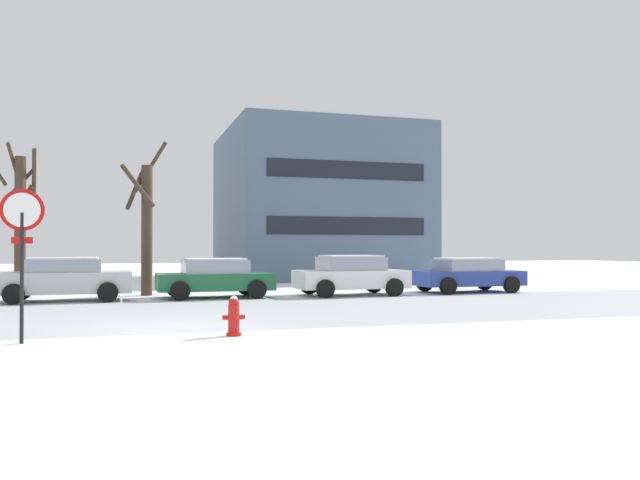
{
  "coord_description": "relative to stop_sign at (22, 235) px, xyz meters",
  "views": [
    {
      "loc": [
        -0.93,
        -14.36,
        1.74
      ],
      "look_at": [
        4.89,
        4.79,
        1.97
      ],
      "focal_mm": 36.4,
      "sensor_mm": 36.0,
      "label": 1
    }
  ],
  "objects": [
    {
      "name": "ground_plane",
      "position": [
        2.69,
        1.58,
        -1.96
      ],
      "size": [
        120.0,
        120.0,
        0.0
      ],
      "primitive_type": "plane",
      "color": "white"
    },
    {
      "name": "road_surface",
      "position": [
        2.69,
        4.73,
        -1.96
      ],
      "size": [
        80.0,
        8.32,
        0.0
      ],
      "color": "#B7BCC4",
      "rests_on": "ground"
    },
    {
      "name": "stop_sign",
      "position": [
        0.0,
        0.0,
        0.0
      ],
      "size": [
        0.76,
        0.07,
        2.8
      ],
      "color": "black",
      "rests_on": "ground"
    },
    {
      "name": "fire_hydrant",
      "position": [
        3.84,
        -0.1,
        -1.57
      ],
      "size": [
        0.44,
        0.3,
        0.79
      ],
      "color": "red",
      "rests_on": "ground"
    },
    {
      "name": "parked_car_silver",
      "position": [
        -0.08,
        9.7,
        -1.23
      ],
      "size": [
        4.21,
        2.14,
        1.42
      ],
      "color": "silver",
      "rests_on": "ground"
    },
    {
      "name": "parked_car_green",
      "position": [
        4.79,
        9.72,
        -1.26
      ],
      "size": [
        3.95,
        2.17,
        1.37
      ],
      "color": "#1E6038",
      "rests_on": "ground"
    },
    {
      "name": "parked_car_white",
      "position": [
        9.67,
        9.39,
        -1.22
      ],
      "size": [
        4.0,
        2.18,
        1.46
      ],
      "color": "white",
      "rests_on": "ground"
    },
    {
      "name": "parked_car_blue",
      "position": [
        14.54,
        9.6,
        -1.27
      ],
      "size": [
        4.18,
        2.15,
        1.34
      ],
      "color": "#283D93",
      "rests_on": "ground"
    },
    {
      "name": "tree_far_mid",
      "position": [
        -1.85,
        13.22,
        0.75
      ],
      "size": [
        1.0,
        1.06,
        5.38
      ],
      "color": "#423326",
      "rests_on": "ground"
    },
    {
      "name": "tree_far_right",
      "position": [
        2.54,
        11.48,
        0.7
      ],
      "size": [
        1.73,
        1.75,
        5.67
      ],
      "color": "#423326",
      "rests_on": "ground"
    },
    {
      "name": "building_far_right",
      "position": [
        12.6,
        23.79,
        2.32
      ],
      "size": [
        10.47,
        11.6,
        8.57
      ],
      "color": "slate",
      "rests_on": "ground"
    }
  ]
}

